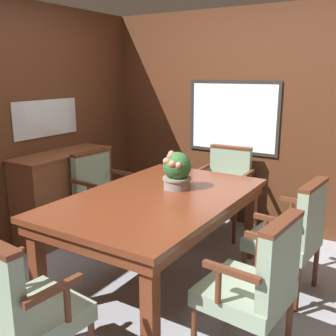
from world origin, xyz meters
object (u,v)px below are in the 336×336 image
(chair_head_far, at_px, (226,186))
(potted_plant, at_px, (177,171))
(chair_head_near, at_px, (20,306))
(sideboard_cabinet, at_px, (65,194))
(dining_table, at_px, (158,206))
(chair_left_far, at_px, (101,193))
(chair_right_far, at_px, (292,232))
(chair_right_near, at_px, (256,282))

(chair_head_far, height_order, potted_plant, potted_plant)
(chair_head_near, xyz_separation_m, sideboard_cabinet, (-1.43, 1.69, -0.06))
(dining_table, bearing_deg, chair_left_far, 157.29)
(potted_plant, bearing_deg, chair_right_far, 10.22)
(chair_right_near, relative_size, chair_head_near, 1.00)
(chair_head_far, distance_m, chair_right_far, 1.35)
(sideboard_cabinet, bearing_deg, chair_right_near, -17.82)
(chair_left_far, height_order, potted_plant, potted_plant)
(chair_left_far, relative_size, chair_head_far, 1.00)
(chair_head_near, bearing_deg, chair_head_far, -84.67)
(dining_table, height_order, chair_left_far, chair_left_far)
(chair_right_far, bearing_deg, potted_plant, -74.60)
(potted_plant, bearing_deg, sideboard_cabinet, 177.36)
(chair_left_far, bearing_deg, chair_right_near, -108.94)
(chair_head_far, relative_size, potted_plant, 2.90)
(chair_right_near, relative_size, sideboard_cabinet, 0.84)
(dining_table, bearing_deg, potted_plant, 83.77)
(chair_head_near, bearing_deg, sideboard_cabinet, -44.33)
(chair_left_far, bearing_deg, chair_head_far, -42.17)
(dining_table, bearing_deg, chair_right_near, -24.81)
(chair_right_near, bearing_deg, potted_plant, -120.84)
(chair_right_near, bearing_deg, chair_head_near, -42.58)
(chair_head_far, bearing_deg, dining_table, -92.72)
(dining_table, xyz_separation_m, chair_left_far, (-0.99, 0.42, -0.16))
(chair_right_near, relative_size, chair_left_far, 1.00)
(chair_left_far, bearing_deg, sideboard_cabinet, 107.70)
(sideboard_cabinet, bearing_deg, potted_plant, -2.64)
(chair_left_far, height_order, chair_head_far, same)
(dining_table, bearing_deg, chair_head_near, -89.92)
(chair_left_far, xyz_separation_m, chair_head_far, (1.00, 0.94, 0.00))
(chair_left_far, xyz_separation_m, potted_plant, (1.02, -0.17, 0.41))
(dining_table, bearing_deg, chair_right_far, 23.16)
(dining_table, relative_size, chair_head_far, 2.00)
(chair_head_far, relative_size, chair_right_far, 1.00)
(chair_right_near, bearing_deg, chair_head_far, -145.95)
(chair_left_far, xyz_separation_m, chair_right_far, (1.98, 0.01, 0.00))
(sideboard_cabinet, bearing_deg, dining_table, -12.52)
(chair_left_far, distance_m, chair_right_far, 1.98)
(potted_plant, bearing_deg, chair_head_near, -90.89)
(chair_right_near, distance_m, chair_head_near, 1.36)
(dining_table, bearing_deg, chair_head_far, 89.57)
(dining_table, distance_m, sideboard_cabinet, 1.48)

